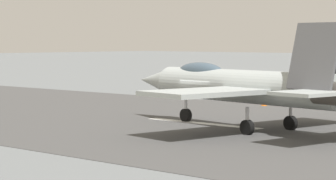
{
  "coord_description": "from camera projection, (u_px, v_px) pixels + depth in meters",
  "views": [
    {
      "loc": [
        -27.17,
        32.72,
        4.74
      ],
      "look_at": [
        -1.29,
        4.54,
        2.2
      ],
      "focal_mm": 81.04,
      "sensor_mm": 36.0,
      "label": 1
    }
  ],
  "objects": [
    {
      "name": "ground_plane",
      "position": [
        206.0,
        124.0,
        42.7
      ],
      "size": [
        400.0,
        400.0,
        0.0
      ],
      "primitive_type": "plane",
      "color": "slate"
    },
    {
      "name": "marker_cone_mid",
      "position": [
        264.0,
        102.0,
        54.28
      ],
      "size": [
        0.44,
        0.44,
        0.55
      ],
      "primitive_type": "cone",
      "color": "orange",
      "rests_on": "ground"
    },
    {
      "name": "fighter_jet",
      "position": [
        246.0,
        85.0,
        39.89
      ],
      "size": [
        17.2,
        13.66,
        5.55
      ],
      "color": "#A1A9A7",
      "rests_on": "ground"
    },
    {
      "name": "runway_strip",
      "position": [
        206.0,
        124.0,
        42.69
      ],
      "size": [
        240.0,
        26.0,
        0.02
      ],
      "color": "#444443",
      "rests_on": "ground"
    }
  ]
}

